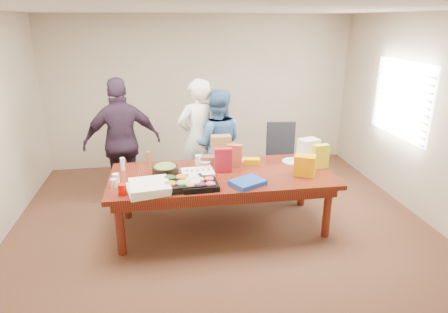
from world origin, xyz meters
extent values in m
cube|color=#47301E|center=(0.00, 0.00, -0.01)|extent=(5.50, 5.00, 0.02)
cube|color=white|center=(0.00, 0.00, 2.71)|extent=(5.50, 5.00, 0.02)
cube|color=beige|center=(0.00, 2.50, 1.35)|extent=(5.50, 0.04, 2.70)
cube|color=beige|center=(0.00, -2.50, 1.35)|extent=(5.50, 0.04, 2.70)
cube|color=beige|center=(2.75, 0.00, 1.35)|extent=(0.04, 5.00, 2.70)
cube|color=white|center=(2.72, 0.60, 1.50)|extent=(0.03, 1.40, 1.10)
cube|color=beige|center=(2.68, 0.60, 1.50)|extent=(0.04, 1.36, 1.00)
cube|color=#4C1C0F|center=(0.00, 0.00, 0.38)|extent=(2.80, 1.20, 0.75)
cube|color=black|center=(1.10, 0.90, 0.53)|extent=(0.59, 0.59, 1.05)
imported|color=white|center=(-0.19, 1.10, 0.90)|extent=(0.76, 0.61, 1.80)
imported|color=teal|center=(0.09, 1.03, 0.82)|extent=(0.87, 0.72, 1.65)
imported|color=#2B1C2C|center=(-1.29, 0.98, 0.93)|extent=(1.16, 0.67, 1.86)
cube|color=black|center=(-0.52, -0.33, 0.79)|extent=(0.53, 0.42, 0.08)
cube|color=black|center=(-0.32, -0.39, 0.78)|extent=(0.43, 0.34, 0.06)
cube|color=white|center=(-0.31, -0.02, 0.78)|extent=(0.41, 0.32, 0.07)
cylinder|color=black|center=(-0.71, 0.11, 0.80)|extent=(0.35, 0.35, 0.11)
cube|color=#1B3C99|center=(0.25, -0.39, 0.78)|extent=(0.46, 0.42, 0.06)
cube|color=#A81627|center=(0.03, 0.07, 0.91)|extent=(0.22, 0.11, 0.32)
cube|color=yellow|center=(1.30, 0.00, 0.91)|extent=(0.22, 0.12, 0.32)
cube|color=#C65236|center=(0.21, 0.23, 0.90)|extent=(0.21, 0.14, 0.30)
cylinder|color=white|center=(-0.26, 0.37, 0.82)|extent=(0.09, 0.09, 0.13)
cylinder|color=yellow|center=(0.16, 0.42, 0.84)|extent=(0.07, 0.07, 0.18)
cylinder|color=olive|center=(-0.92, 0.50, 0.84)|extent=(0.07, 0.07, 0.18)
cylinder|color=white|center=(-1.25, 0.33, 0.83)|extent=(0.07, 0.07, 0.17)
cube|color=#F0C104|center=(0.45, 0.30, 0.79)|extent=(0.24, 0.17, 0.07)
cube|color=brown|center=(-0.13, 0.38, 0.81)|extent=(0.31, 0.18, 0.12)
cube|color=#9B6F3F|center=(0.07, 0.52, 0.92)|extent=(0.27, 0.16, 0.35)
cylinder|color=red|center=(-1.19, -0.44, 0.81)|extent=(0.10, 0.10, 0.13)
cylinder|color=white|center=(-1.30, -0.22, 0.80)|extent=(0.08, 0.08, 0.10)
cylinder|color=white|center=(-1.29, -0.08, 0.81)|extent=(0.10, 0.10, 0.11)
cube|color=white|center=(-0.91, -0.39, 0.78)|extent=(0.53, 0.53, 0.05)
cube|color=white|center=(-0.89, -0.39, 0.83)|extent=(0.50, 0.50, 0.05)
cylinder|color=silver|center=(1.03, 0.28, 0.76)|extent=(0.34, 0.34, 0.02)
cylinder|color=white|center=(0.44, 0.39, 0.76)|extent=(0.29, 0.29, 0.01)
cylinder|color=white|center=(0.12, 0.30, 0.78)|extent=(0.21, 0.21, 0.07)
cylinder|color=beige|center=(-0.18, 0.33, 0.78)|extent=(0.16, 0.16, 0.06)
cube|color=white|center=(1.28, 0.39, 0.89)|extent=(0.30, 0.25, 0.28)
cube|color=#F09600|center=(1.02, -0.19, 0.88)|extent=(0.31, 0.27, 0.26)
camera|label=1|loc=(-0.69, -4.49, 2.59)|focal=31.03mm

